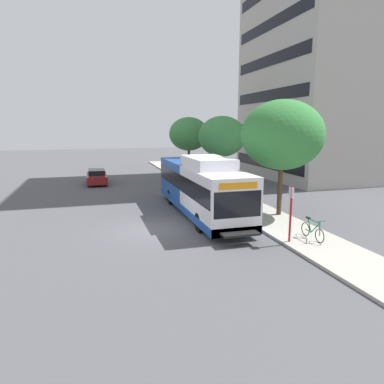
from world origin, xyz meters
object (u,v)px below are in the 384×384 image
street_tree_far_block (189,134)px  bicycle_parked (312,231)px  street_tree_mid_block (222,137)px  parked_car_far_lane (97,177)px  transit_bus (200,187)px  bus_stop_sign_pole (291,210)px  street_tree_near_stop (282,135)px

street_tree_far_block → bicycle_parked: bearing=-91.3°
street_tree_mid_block → parked_car_far_lane: size_ratio=1.34×
transit_bus → bicycle_parked: 7.49m
bus_stop_sign_pole → street_tree_near_stop: street_tree_near_stop is taller
bus_stop_sign_pole → bicycle_parked: size_ratio=1.48×
transit_bus → bus_stop_sign_pole: size_ratio=4.71×
bicycle_parked → street_tree_far_block: street_tree_far_block is taller
bus_stop_sign_pole → parked_car_far_lane: bearing=111.9°
transit_bus → bus_stop_sign_pole: (2.25, -6.54, -0.05)m
transit_bus → street_tree_near_stop: 5.72m
bicycle_parked → transit_bus: bearing=117.9°
transit_bus → parked_car_far_lane: transit_bus is taller
parked_car_far_lane → transit_bus: bearing=-66.7°
street_tree_far_block → street_tree_near_stop: bearing=-88.9°
street_tree_near_stop → bicycle_parked: bearing=-101.0°
bus_stop_sign_pole → street_tree_mid_block: street_tree_mid_block is taller
street_tree_mid_block → street_tree_far_block: (-0.29, 9.27, -0.00)m
street_tree_mid_block → street_tree_far_block: size_ratio=0.98×
street_tree_mid_block → street_tree_near_stop: bearing=-89.6°
bus_stop_sign_pole → street_tree_mid_block: size_ratio=0.43×
transit_bus → bicycle_parked: size_ratio=6.96×
street_tree_near_stop → bus_stop_sign_pole: bearing=-114.6°
bicycle_parked → street_tree_mid_block: size_ratio=0.29×
street_tree_mid_block → street_tree_far_block: bearing=91.8°
street_tree_far_block → bus_stop_sign_pole: bearing=-94.3°
bicycle_parked → bus_stop_sign_pole: bearing=179.9°
street_tree_far_block → street_tree_mid_block: bearing=-88.2°
bus_stop_sign_pole → street_tree_far_block: bearing=85.7°
street_tree_mid_block → street_tree_far_block: street_tree_far_block is taller
bicycle_parked → street_tree_mid_block: (0.84, 14.15, 3.93)m
street_tree_near_stop → street_tree_far_block: 18.80m
street_tree_near_stop → street_tree_mid_block: bearing=90.4°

